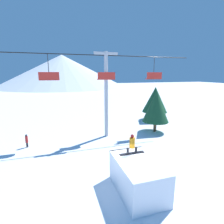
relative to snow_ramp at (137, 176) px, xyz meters
name	(u,v)px	position (x,y,z in m)	size (l,w,h in m)	color
ground_plane	(121,187)	(-0.77, 0.65, -0.93)	(220.00, 220.00, 0.00)	white
mountain_ridge	(62,71)	(-0.77, 89.21, 7.13)	(63.84, 63.84, 16.11)	silver
snow_ramp	(137,176)	(0.00, 0.00, 0.00)	(2.22, 3.64, 1.85)	white
snowboarder	(132,144)	(0.08, 1.02, 1.51)	(1.57, 0.33, 1.23)	black
chairlift	(106,86)	(0.78, 9.29, 4.46)	(19.17, 0.44, 8.76)	#B2B2B7
pine_tree_near	(156,107)	(6.58, 9.08, 2.02)	(2.97, 2.97, 4.72)	#4C3823
pine_tree_far	(155,100)	(9.22, 13.68, 2.07)	(3.50, 3.50, 4.79)	#4C3823
distant_skier	(27,140)	(-6.97, 8.62, -0.26)	(0.24, 0.24, 1.23)	black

